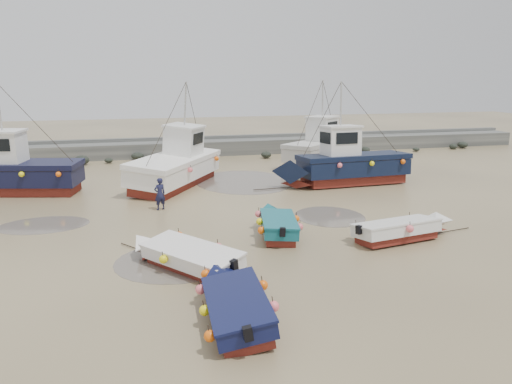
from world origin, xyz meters
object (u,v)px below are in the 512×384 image
at_px(dinghy_2, 277,222).
at_px(cabin_boat_1, 178,163).
at_px(person, 161,210).
at_px(cabin_boat_2, 345,163).
at_px(dinghy_3, 404,227).
at_px(dinghy_0, 186,253).
at_px(dinghy_1, 238,300).
at_px(cabin_boat_3, 321,147).
at_px(cabin_boat_0, 12,170).

height_order(dinghy_2, cabin_boat_1, cabin_boat_1).
bearing_deg(person, cabin_boat_2, 171.94).
bearing_deg(dinghy_3, dinghy_0, -95.48).
bearing_deg(dinghy_1, dinghy_2, 68.37).
height_order(dinghy_3, person, dinghy_3).
xyz_separation_m(dinghy_1, cabin_boat_2, (10.03, 15.45, 0.79)).
bearing_deg(dinghy_0, cabin_boat_2, 9.41).
xyz_separation_m(dinghy_0, dinghy_2, (4.18, 2.80, 0.02)).
bearing_deg(dinghy_1, dinghy_3, 34.69).
distance_m(dinghy_2, cabin_boat_1, 11.53).
bearing_deg(cabin_boat_3, cabin_boat_1, -108.34).
xyz_separation_m(dinghy_0, person, (-0.41, 8.05, -0.54)).
height_order(dinghy_3, cabin_boat_2, cabin_boat_2).
relative_size(cabin_boat_0, cabin_boat_2, 0.95).
bearing_deg(cabin_boat_3, person, -90.41).
relative_size(cabin_boat_1, cabin_boat_2, 1.02).
relative_size(dinghy_3, cabin_boat_0, 0.62).
xyz_separation_m(dinghy_3, cabin_boat_3, (3.06, 17.23, 0.84)).
height_order(cabin_boat_2, person, cabin_boat_2).
bearing_deg(cabin_boat_2, dinghy_2, 138.04).
height_order(dinghy_1, person, dinghy_1).
bearing_deg(person, cabin_boat_0, -59.18).
distance_m(dinghy_0, person, 8.08).
bearing_deg(cabin_boat_1, person, -73.16).
distance_m(dinghy_3, cabin_boat_1, 15.31).
xyz_separation_m(dinghy_2, cabin_boat_0, (-12.47, 10.82, 0.80)).
bearing_deg(dinghy_1, person, 99.57).
height_order(dinghy_0, cabin_boat_0, cabin_boat_0).
xyz_separation_m(cabin_boat_0, person, (7.89, -5.57, -1.36)).
bearing_deg(person, dinghy_2, 107.10).
height_order(dinghy_0, person, dinghy_0).
xyz_separation_m(dinghy_1, cabin_boat_0, (-9.29, 17.76, 0.81)).
distance_m(cabin_boat_0, cabin_boat_2, 19.45).
relative_size(dinghy_2, cabin_boat_2, 0.52).
height_order(dinghy_1, dinghy_2, same).
xyz_separation_m(dinghy_0, cabin_boat_1, (1.10, 13.89, 0.76)).
bearing_deg(cabin_boat_2, person, 102.75).
distance_m(dinghy_2, cabin_boat_2, 10.95).
relative_size(dinghy_2, cabin_boat_3, 0.67).
relative_size(dinghy_1, dinghy_2, 1.12).
bearing_deg(cabin_boat_0, dinghy_1, -138.71).
distance_m(dinghy_0, dinghy_2, 5.03).
xyz_separation_m(dinghy_1, dinghy_2, (3.19, 6.94, 0.01)).
distance_m(cabin_boat_1, cabin_boat_3, 11.74).
bearing_deg(person, dinghy_1, 72.54).
relative_size(dinghy_3, cabin_boat_2, 0.59).
bearing_deg(cabin_boat_0, person, -111.51).
xyz_separation_m(dinghy_1, dinghy_3, (8.03, 4.95, -0.00)).
distance_m(cabin_boat_1, cabin_boat_2, 10.25).
distance_m(cabin_boat_3, person, 16.05).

